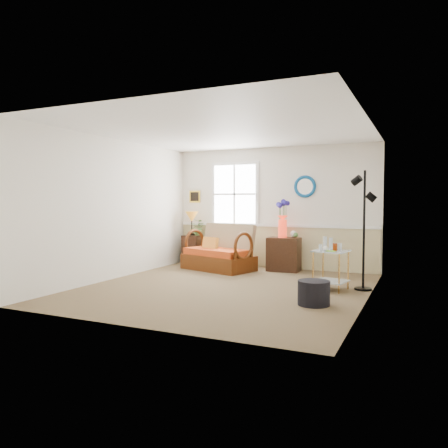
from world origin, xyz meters
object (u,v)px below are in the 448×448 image
at_px(lamp_stand, 192,249).
at_px(floor_lamp, 364,230).
at_px(ottoman, 314,293).
at_px(side_table, 331,270).
at_px(cabinet, 284,254).
at_px(loveseat, 218,247).

height_order(lamp_stand, floor_lamp, floor_lamp).
relative_size(lamp_stand, ottoman, 1.48).
bearing_deg(lamp_stand, side_table, -25.84).
relative_size(cabinet, floor_lamp, 0.36).
bearing_deg(loveseat, side_table, -6.09).
bearing_deg(loveseat, ottoman, -24.04).
relative_size(cabinet, side_table, 1.08).
bearing_deg(cabinet, ottoman, -66.34).
relative_size(loveseat, floor_lamp, 0.76).
bearing_deg(side_table, lamp_stand, 154.16).
xyz_separation_m(lamp_stand, cabinet, (2.24, -0.16, 0.02)).
bearing_deg(cabinet, loveseat, -163.54).
bearing_deg(ottoman, side_table, 89.47).
relative_size(lamp_stand, side_table, 1.02).
bearing_deg(loveseat, cabinet, 35.40).
bearing_deg(floor_lamp, lamp_stand, 177.04).
height_order(side_table, floor_lamp, floor_lamp).
bearing_deg(cabinet, floor_lamp, -38.28).
relative_size(side_table, floor_lamp, 0.33).
height_order(cabinet, ottoman, cabinet).
bearing_deg(ottoman, loveseat, 138.29).
height_order(loveseat, lamp_stand, loveseat).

